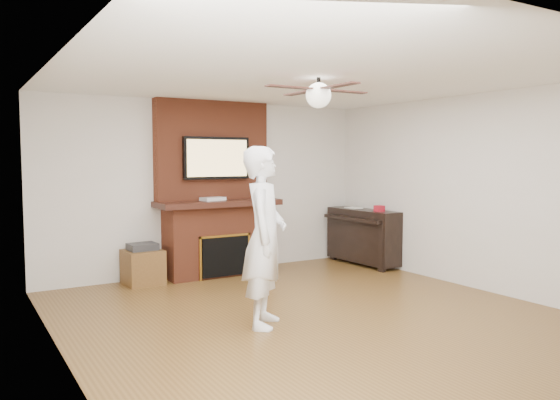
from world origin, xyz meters
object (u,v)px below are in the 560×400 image
person (265,237)px  piano (363,235)px  fireplace (216,206)px  side_table (143,265)px

person → piano: 3.50m
fireplace → piano: bearing=-13.5°
fireplace → person: bearing=-103.6°
person → side_table: person is taller
person → side_table: (-0.50, 2.41, -0.65)m
person → piano: (2.89, 1.93, -0.43)m
fireplace → person: (-0.60, -2.48, -0.10)m
side_table → person: bearing=-81.4°
fireplace → side_table: (-1.10, -0.07, -0.74)m
fireplace → side_table: 1.33m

